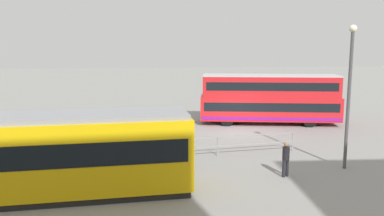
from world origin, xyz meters
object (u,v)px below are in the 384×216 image
at_px(tram_yellow, 32,156).
at_px(street_lamp, 349,86).
at_px(info_sign, 124,127).
at_px(double_decker_bus, 269,99).
at_px(pedestrian_crossing, 286,157).
at_px(pedestrian_near_railing, 182,145).

relative_size(tram_yellow, street_lamp, 1.82).
distance_m(info_sign, street_lamp, 11.17).
xyz_separation_m(double_decker_bus, pedestrian_crossing, (2.94, 11.95, -0.99)).
relative_size(pedestrian_crossing, street_lamp, 0.24).
bearing_deg(street_lamp, pedestrian_crossing, 15.16).
bearing_deg(info_sign, double_decker_bus, -140.20).
bearing_deg(double_decker_bus, street_lamp, 91.78).
bearing_deg(pedestrian_near_railing, info_sign, -20.77).
height_order(double_decker_bus, pedestrian_crossing, double_decker_bus).
bearing_deg(pedestrian_near_railing, double_decker_bus, -127.43).
relative_size(double_decker_bus, pedestrian_crossing, 6.57).
bearing_deg(pedestrian_crossing, pedestrian_near_railing, -26.69).
bearing_deg(pedestrian_near_railing, tram_yellow, 30.48).
xyz_separation_m(info_sign, street_lamp, (-10.66, 2.46, 2.21)).
height_order(tram_yellow, street_lamp, street_lamp).
distance_m(double_decker_bus, tram_yellow, 18.98).
distance_m(pedestrian_crossing, info_sign, 8.15).
distance_m(pedestrian_crossing, street_lamp, 4.59).
height_order(double_decker_bus, pedestrian_near_railing, double_decker_bus).
bearing_deg(tram_yellow, info_sign, -124.44).
xyz_separation_m(tram_yellow, street_lamp, (-13.89, -2.24, 2.29)).
bearing_deg(double_decker_bus, tram_yellow, 44.48).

